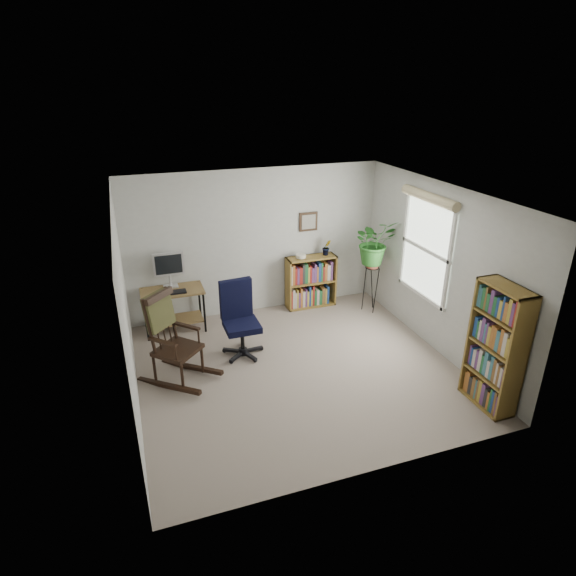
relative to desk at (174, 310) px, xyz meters
name	(u,v)px	position (x,y,z in m)	size (l,w,h in m)	color
floor	(298,369)	(1.43, -1.70, -0.34)	(4.20, 4.00, 0.00)	gray
ceiling	(299,196)	(1.43, -1.70, 2.06)	(4.20, 4.00, 0.00)	white
wall_back	(256,243)	(1.43, 0.30, 0.86)	(4.20, 0.00, 2.40)	beige
wall_front	(374,372)	(1.43, -3.70, 0.86)	(4.20, 0.00, 2.40)	beige
wall_left	(126,313)	(-0.67, -1.70, 0.86)	(0.00, 4.00, 2.40)	beige
wall_right	(438,269)	(3.53, -1.70, 0.86)	(0.00, 4.00, 2.40)	beige
window	(425,250)	(3.49, -1.40, 1.06)	(0.12, 1.20, 1.50)	silver
desk	(174,310)	(0.00, 0.00, 0.00)	(0.95, 0.52, 0.68)	olive
monitor	(169,270)	(0.00, 0.14, 0.62)	(0.46, 0.16, 0.56)	silver
keyboard	(173,292)	(0.00, -0.12, 0.35)	(0.40, 0.15, 0.03)	black
office_chair	(242,320)	(0.82, -1.08, 0.21)	(0.60, 0.60, 1.11)	black
rocking_chair	(177,338)	(-0.12, -1.41, 0.27)	(0.64, 1.06, 1.23)	black
low_bookshelf	(311,282)	(2.34, 0.12, 0.11)	(0.86, 0.29, 0.91)	olive
tall_bookshelf	(496,348)	(3.35, -3.16, 0.44)	(0.29, 0.68, 1.56)	olive
plant_stand	(371,285)	(3.23, -0.38, 0.12)	(0.25, 0.25, 0.92)	black
spider_plant	(376,221)	(3.23, -0.38, 1.24)	(1.69, 1.88, 1.46)	#286924
potted_plant_small	(326,252)	(2.62, 0.13, 0.62)	(0.13, 0.24, 0.11)	#286924
framed_picture	(309,222)	(2.34, 0.27, 1.13)	(0.32, 0.04, 0.32)	black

